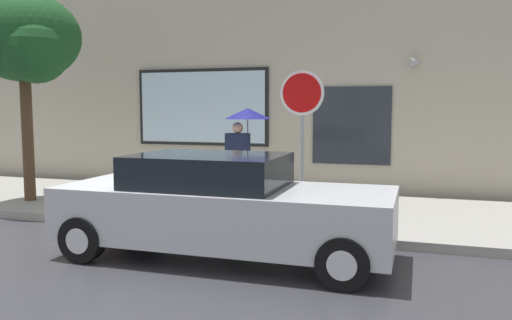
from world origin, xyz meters
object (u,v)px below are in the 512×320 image
(parked_car, at_px, (222,207))
(street_tree, at_px, (26,41))
(pedestrian_with_umbrella, at_px, (244,128))
(fire_hydrant, at_px, (112,193))
(stop_sign, at_px, (302,116))

(parked_car, bearing_deg, street_tree, 157.47)
(parked_car, bearing_deg, pedestrian_with_umbrella, 103.75)
(parked_car, height_order, pedestrian_with_umbrella, pedestrian_with_umbrella)
(street_tree, bearing_deg, pedestrian_with_umbrella, 16.53)
(fire_hydrant, height_order, pedestrian_with_umbrella, pedestrian_with_umbrella)
(fire_hydrant, bearing_deg, parked_car, -30.16)
(pedestrian_with_umbrella, bearing_deg, fire_hydrant, -139.95)
(street_tree, bearing_deg, fire_hydrant, -11.37)
(stop_sign, bearing_deg, fire_hydrant, -176.01)
(street_tree, bearing_deg, parked_car, -22.53)
(street_tree, relative_size, stop_sign, 1.67)
(parked_car, xyz_separation_m, street_tree, (-5.13, 2.13, 2.75))
(parked_car, height_order, street_tree, street_tree)
(pedestrian_with_umbrella, bearing_deg, parked_car, -76.25)
(pedestrian_with_umbrella, height_order, stop_sign, stop_sign)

